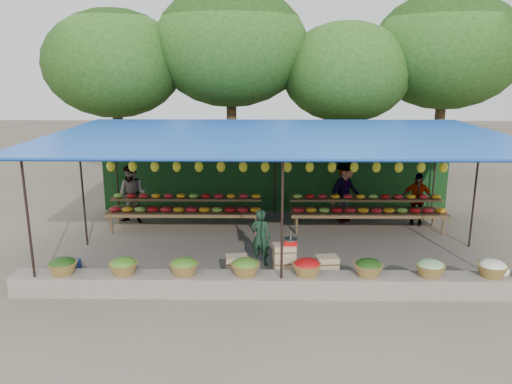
{
  "coord_description": "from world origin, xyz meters",
  "views": [
    {
      "loc": [
        -0.36,
        -11.83,
        4.37
      ],
      "look_at": [
        -0.53,
        0.2,
        1.34
      ],
      "focal_mm": 35.0,
      "sensor_mm": 36.0,
      "label": 1
    }
  ],
  "objects_px": {
    "crate_counter": "(283,265)",
    "vendor_seated": "(261,237)",
    "weighing_scale": "(291,241)",
    "blue_crate_back": "(58,273)",
    "blue_crate_front": "(68,266)"
  },
  "relations": [
    {
      "from": "vendor_seated",
      "to": "weighing_scale",
      "type": "bearing_deg",
      "value": 149.88
    },
    {
      "from": "vendor_seated",
      "to": "blue_crate_back",
      "type": "xyz_separation_m",
      "value": [
        -4.27,
        -0.91,
        -0.51
      ]
    },
    {
      "from": "crate_counter",
      "to": "vendor_seated",
      "type": "xyz_separation_m",
      "value": [
        -0.47,
        0.81,
        0.34
      ]
    },
    {
      "from": "vendor_seated",
      "to": "blue_crate_front",
      "type": "relative_size",
      "value": 2.83
    },
    {
      "from": "weighing_scale",
      "to": "blue_crate_back",
      "type": "relative_size",
      "value": 0.64
    },
    {
      "from": "blue_crate_front",
      "to": "blue_crate_back",
      "type": "relative_size",
      "value": 0.98
    },
    {
      "from": "weighing_scale",
      "to": "blue_crate_front",
      "type": "bearing_deg",
      "value": 176.52
    },
    {
      "from": "crate_counter",
      "to": "weighing_scale",
      "type": "bearing_deg",
      "value": 0.0
    },
    {
      "from": "crate_counter",
      "to": "weighing_scale",
      "type": "distance_m",
      "value": 0.55
    },
    {
      "from": "weighing_scale",
      "to": "vendor_seated",
      "type": "distance_m",
      "value": 1.04
    },
    {
      "from": "crate_counter",
      "to": "vendor_seated",
      "type": "height_order",
      "value": "vendor_seated"
    },
    {
      "from": "blue_crate_back",
      "to": "blue_crate_front",
      "type": "bearing_deg",
      "value": 67.42
    },
    {
      "from": "vendor_seated",
      "to": "blue_crate_back",
      "type": "relative_size",
      "value": 2.79
    },
    {
      "from": "weighing_scale",
      "to": "vendor_seated",
      "type": "height_order",
      "value": "vendor_seated"
    },
    {
      "from": "weighing_scale",
      "to": "blue_crate_back",
      "type": "xyz_separation_m",
      "value": [
        -4.89,
        -0.1,
        -0.7
      ]
    }
  ]
}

